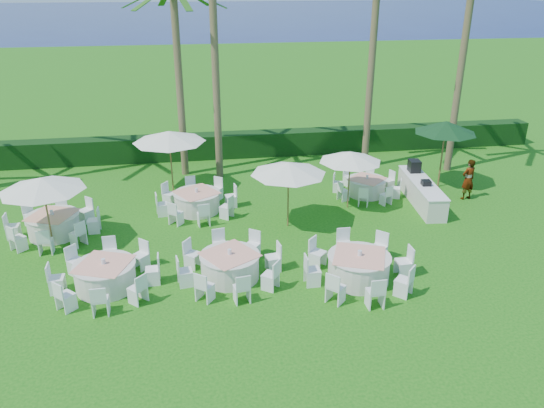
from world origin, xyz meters
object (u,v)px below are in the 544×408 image
at_px(banquet_table_a, 105,275).
at_px(banquet_table_d, 54,224).
at_px(banquet_table_f, 367,186).
at_px(staff_person, 468,179).
at_px(banquet_table_b, 230,265).
at_px(banquet_table_e, 197,201).
at_px(umbrella_d, 350,157).
at_px(umbrella_a, 42,184).
at_px(umbrella_b, 288,168).
at_px(umbrella_green, 446,127).
at_px(banquet_table_c, 359,267).
at_px(umbrella_c, 169,137).
at_px(buffet_table, 421,191).

distance_m(banquet_table_a, banquet_table_d, 4.45).
relative_size(banquet_table_f, staff_person, 1.61).
height_order(banquet_table_b, banquet_table_d, banquet_table_b).
xyz_separation_m(banquet_table_e, banquet_table_f, (7.08, 0.60, -0.04)).
relative_size(banquet_table_f, umbrella_d, 1.13).
bearing_deg(umbrella_a, umbrella_b, 2.59).
distance_m(umbrella_d, staff_person, 5.23).
distance_m(banquet_table_a, banquet_table_e, 5.88).
relative_size(umbrella_d, umbrella_green, 0.83).
bearing_deg(umbrella_b, banquet_table_c, -70.56).
bearing_deg(umbrella_c, buffet_table, -15.70).
bearing_deg(umbrella_c, umbrella_green, -6.27).
bearing_deg(banquet_table_f, umbrella_b, -147.09).
xyz_separation_m(banquet_table_a, banquet_table_c, (7.50, -0.75, 0.02)).
bearing_deg(umbrella_green, umbrella_d, -161.16).
bearing_deg(staff_person, banquet_table_f, -30.21).
xyz_separation_m(banquet_table_c, umbrella_green, (5.79, 6.89, 2.24)).
height_order(umbrella_d, umbrella_green, umbrella_green).
xyz_separation_m(umbrella_a, umbrella_green, (15.42, 3.23, 0.38)).
bearing_deg(banquet_table_f, banquet_table_a, -149.81).
bearing_deg(banquet_table_a, umbrella_a, 126.11).
height_order(banquet_table_e, umbrella_c, umbrella_c).
bearing_deg(banquet_table_d, banquet_table_b, -32.96).
bearing_deg(umbrella_a, umbrella_green, 11.82).
bearing_deg(banquet_table_d, banquet_table_f, 8.97).
distance_m(banquet_table_c, banquet_table_d, 10.78).
bearing_deg(banquet_table_c, banquet_table_a, 174.29).
distance_m(umbrella_b, buffet_table, 6.13).
bearing_deg(umbrella_d, banquet_table_d, -176.11).
distance_m(banquet_table_e, banquet_table_f, 7.10).
bearing_deg(umbrella_c, banquet_table_e, -66.55).
bearing_deg(umbrella_green, umbrella_b, -158.42).
bearing_deg(umbrella_d, banquet_table_f, 45.36).
relative_size(banquet_table_e, umbrella_b, 1.16).
height_order(umbrella_a, umbrella_green, umbrella_green).
bearing_deg(staff_person, banquet_table_a, 3.92).
bearing_deg(banquet_table_c, umbrella_green, 49.94).
distance_m(banquet_table_b, banquet_table_e, 5.24).
height_order(banquet_table_f, umbrella_d, umbrella_d).
distance_m(banquet_table_a, umbrella_c, 7.88).
height_order(umbrella_d, staff_person, umbrella_d).
bearing_deg(banquet_table_f, banquet_table_e, -175.19).
distance_m(banquet_table_b, banquet_table_d, 7.07).
height_order(banquet_table_f, umbrella_b, umbrella_b).
height_order(banquet_table_c, banquet_table_f, banquet_table_c).
bearing_deg(banquet_table_f, banquet_table_d, -171.03).
bearing_deg(umbrella_b, staff_person, 10.18).
bearing_deg(banquet_table_e, umbrella_a, -155.54).
distance_m(banquet_table_d, umbrella_green, 15.87).
relative_size(banquet_table_d, umbrella_a, 1.15).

